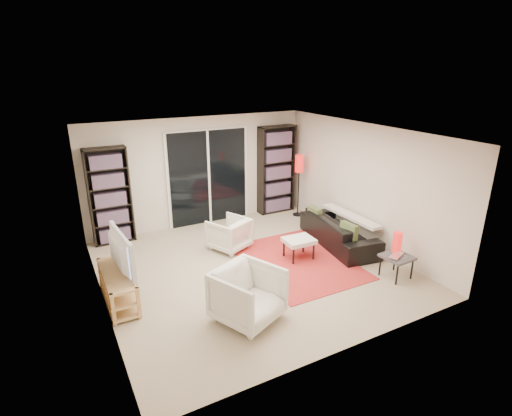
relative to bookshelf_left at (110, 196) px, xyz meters
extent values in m
plane|color=#BCAE8C|center=(1.95, -2.33, -0.98)|extent=(5.00, 5.00, 0.00)
cube|color=beige|center=(1.95, 0.17, 0.22)|extent=(5.00, 0.02, 2.40)
cube|color=beige|center=(1.95, -4.83, 0.22)|extent=(5.00, 0.02, 2.40)
cube|color=beige|center=(-0.55, -2.33, 0.22)|extent=(0.02, 5.00, 2.40)
cube|color=beige|center=(4.45, -2.33, 0.22)|extent=(0.02, 5.00, 2.40)
cube|color=white|center=(1.95, -2.33, 1.42)|extent=(5.00, 5.00, 0.02)
cube|color=white|center=(2.15, 0.14, 0.07)|extent=(1.92, 0.06, 2.16)
cube|color=black|center=(2.15, 0.10, 0.07)|extent=(1.80, 0.02, 2.10)
cube|color=white|center=(2.15, 0.09, 0.07)|extent=(0.05, 0.02, 2.10)
cube|color=black|center=(0.00, 0.01, 0.00)|extent=(0.80, 0.30, 1.95)
cube|color=#85215F|center=(0.00, -0.01, 0.00)|extent=(0.70, 0.22, 1.85)
cube|color=black|center=(3.85, 0.01, 0.07)|extent=(0.90, 0.30, 2.10)
cube|color=#85215F|center=(3.85, -0.01, 0.07)|extent=(0.80, 0.22, 2.00)
cube|color=#E9B884|center=(-0.34, -2.32, -0.50)|extent=(0.41, 1.27, 0.04)
cube|color=#E9B884|center=(-0.34, -2.32, -0.73)|extent=(0.41, 1.27, 0.03)
cube|color=#E9B884|center=(-0.34, -2.32, -0.92)|extent=(0.41, 1.27, 0.04)
cube|color=#E9B884|center=(-0.51, -2.92, -0.73)|extent=(0.05, 0.05, 0.50)
cube|color=#E9B884|center=(-0.51, -1.73, -0.73)|extent=(0.05, 0.05, 0.50)
cube|color=#E9B884|center=(-0.17, -2.92, -0.73)|extent=(0.05, 0.05, 0.50)
cube|color=#E9B884|center=(-0.17, -1.73, -0.73)|extent=(0.05, 0.05, 0.50)
imported|color=black|center=(-0.32, -2.32, -0.16)|extent=(0.23, 1.10, 0.63)
cube|color=red|center=(2.80, -2.52, -0.97)|extent=(1.81, 2.44, 0.01)
imported|color=black|center=(3.97, -2.27, -0.69)|extent=(1.06, 2.07, 0.58)
imported|color=silver|center=(1.93, -1.42, -0.66)|extent=(0.90, 0.91, 0.63)
imported|color=silver|center=(1.19, -3.67, -0.59)|extent=(1.11, 1.12, 0.78)
cube|color=silver|center=(2.90, -2.42, -0.62)|extent=(0.56, 0.47, 0.08)
cylinder|color=black|center=(2.67, -2.58, -0.82)|extent=(0.04, 0.04, 0.32)
cylinder|color=black|center=(2.69, -2.23, -0.82)|extent=(0.04, 0.04, 0.32)
cylinder|color=black|center=(3.11, -2.60, -0.82)|extent=(0.04, 0.04, 0.32)
cylinder|color=black|center=(3.12, -2.25, -0.82)|extent=(0.04, 0.04, 0.32)
cube|color=#444349|center=(3.96, -3.79, -0.60)|extent=(0.48, 0.48, 0.04)
cylinder|color=black|center=(3.79, -3.98, -0.79)|extent=(0.03, 0.03, 0.38)
cylinder|color=black|center=(3.77, -3.62, -0.79)|extent=(0.03, 0.03, 0.38)
cylinder|color=black|center=(4.15, -3.96, -0.79)|extent=(0.03, 0.03, 0.38)
cylinder|color=black|center=(4.13, -3.60, -0.79)|extent=(0.03, 0.03, 0.38)
imported|color=silver|center=(3.96, -3.84, -0.56)|extent=(0.42, 0.36, 0.03)
cylinder|color=red|center=(4.08, -3.65, -0.40)|extent=(0.15, 0.15, 0.35)
cylinder|color=black|center=(4.16, -0.50, -0.96)|extent=(0.22, 0.22, 0.03)
cylinder|color=black|center=(4.16, -0.50, -0.42)|extent=(0.03, 0.03, 1.11)
cylinder|color=red|center=(4.16, -0.50, 0.30)|extent=(0.20, 0.20, 0.40)
camera|label=1|loc=(-1.00, -7.99, 2.46)|focal=28.00mm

